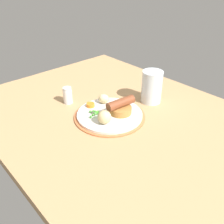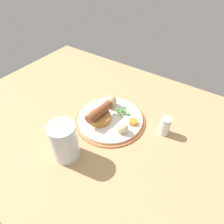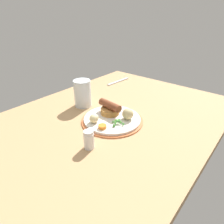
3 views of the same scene
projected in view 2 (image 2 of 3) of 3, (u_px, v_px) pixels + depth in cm
name	position (u px, v px, depth cm)	size (l,w,h in cm)	color
dining_table	(101.00, 125.00, 72.38)	(110.00, 80.00, 3.00)	tan
dinner_plate	(110.00, 119.00, 71.56)	(25.16, 25.16, 1.40)	#CC6B3D
sausage_pudding	(100.00, 116.00, 68.38)	(7.83, 10.89, 5.50)	#AD7538
pea_pile	(122.00, 111.00, 72.14)	(5.35, 4.95, 1.76)	#3D8F36
potato_chunk_0	(111.00, 101.00, 74.12)	(4.55, 4.60, 4.56)	#CCB77F
potato_chunk_1	(122.00, 128.00, 64.86)	(4.13, 3.49, 3.48)	beige
carrot_slice_0	(133.00, 122.00, 68.41)	(3.04, 3.04, 1.28)	orange
drinking_glass	(63.00, 141.00, 56.94)	(7.84, 7.84, 12.46)	silver
salt_shaker	(165.00, 126.00, 65.38)	(3.47, 3.47, 6.53)	silver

